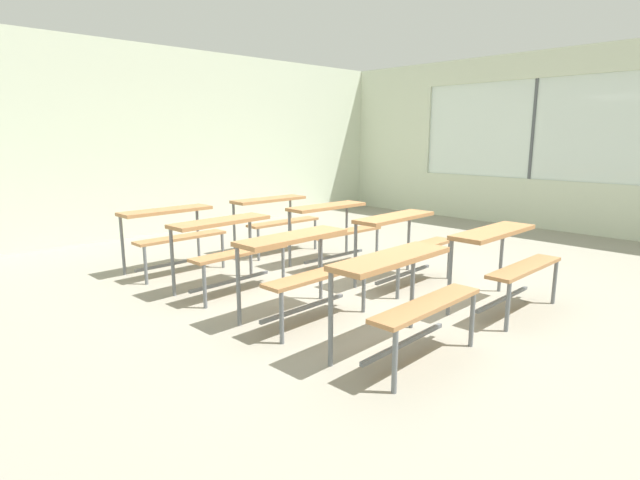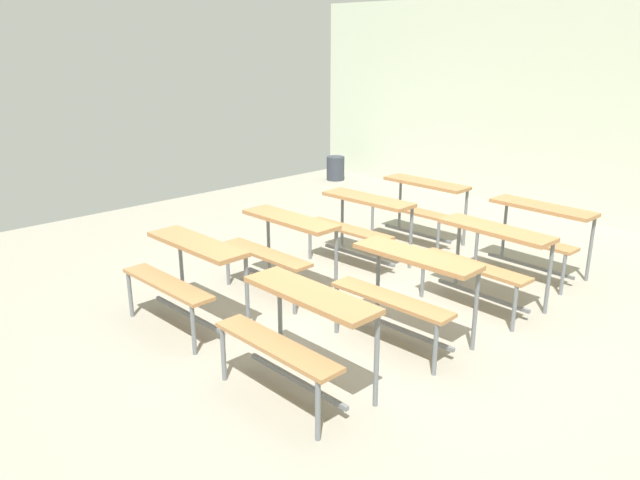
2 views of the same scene
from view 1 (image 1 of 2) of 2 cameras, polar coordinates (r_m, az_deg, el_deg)
The scene contains 11 objects.
ground at distance 5.29m, azimuth 4.88°, elevation -6.08°, with size 10.00×9.00×0.05m, color gray.
wall_back at distance 8.68m, azimuth -18.27°, elevation 10.62°, with size 10.00×0.12×3.00m, color beige.
wall_right at distance 9.35m, azimuth 26.69°, elevation 9.69°, with size 0.12×9.00×3.00m.
desk_bench_r0c0 at distance 3.66m, azimuth 9.49°, elevation -4.73°, with size 1.12×0.62×0.74m.
desk_bench_r0c1 at distance 4.90m, azimuth 20.25°, elevation -1.10°, with size 1.11×0.60×0.74m.
desk_bench_r1c0 at distance 4.36m, azimuth -2.15°, elevation -1.91°, with size 1.12×0.62×0.74m.
desk_bench_r1c1 at distance 5.50m, azimuth 9.43°, elevation 0.84°, with size 1.12×0.64×0.74m.
desk_bench_r2c0 at distance 5.25m, azimuth -10.55°, elevation 0.26°, with size 1.13×0.65×0.74m.
desk_bench_r2c1 at distance 6.25m, azimuth 1.49°, elevation 2.32°, with size 1.12×0.62×0.74m.
desk_bench_r3c0 at distance 6.17m, azimuth -16.61°, elevation 1.69°, with size 1.11×0.61×0.74m.
desk_bench_r3c1 at distance 6.97m, azimuth -5.28°, elevation 3.27°, with size 1.11×0.61×0.74m.
Camera 1 is at (-3.80, -3.30, 1.60)m, focal length 28.00 mm.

